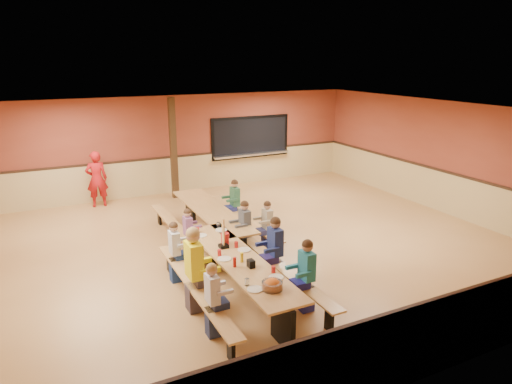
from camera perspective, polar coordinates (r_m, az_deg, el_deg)
name	(u,v)px	position (r m, az deg, el deg)	size (l,w,h in m)	color
ground	(242,248)	(10.26, -1.80, -6.98)	(12.00, 12.00, 0.00)	#A06F3C
room_envelope	(241,219)	(10.01, -1.84, -3.35)	(12.04, 10.04, 3.02)	brown
kitchen_pass_through	(251,139)	(15.23, -0.67, 6.66)	(2.78, 0.28, 1.38)	black
structural_post	(173,149)	(13.74, -10.29, 5.36)	(0.18, 0.18, 3.00)	#301F10
cafeteria_table_main	(239,270)	(8.05, -2.11, -9.74)	(1.91, 3.70, 0.74)	#BA8749
cafeteria_table_second	(211,218)	(10.56, -5.60, -3.29)	(1.91, 3.70, 0.74)	#BA8749
seated_child_white_left	(213,301)	(7.04, -5.45, -13.36)	(0.35, 0.29, 1.17)	silver
seated_adult_yellow	(194,270)	(7.67, -7.71, -9.67)	(0.48, 0.40, 1.44)	#F8EF14
seated_child_grey_left	(175,252)	(8.72, -10.11, -7.45)	(0.35, 0.29, 1.17)	silver
seated_child_teal_right	(306,276)	(7.68, 6.32, -10.40)	(0.39, 0.32, 1.25)	teal
seated_child_navy_right	(275,251)	(8.51, 2.41, -7.38)	(0.41, 0.33, 1.29)	navy
seated_child_char_right	(245,229)	(9.63, -1.41, -4.69)	(0.37, 0.30, 1.22)	#4A4D53
seated_child_purple_sec	(188,235)	(9.57, -8.47, -5.35)	(0.32, 0.26, 1.11)	#804D7B
seated_child_green_sec	(235,204)	(11.29, -2.65, -1.50)	(0.37, 0.30, 1.20)	#306646
seated_child_tan_sec	(267,227)	(9.83, 1.41, -4.44)	(0.34, 0.28, 1.15)	#B8AF91
standing_woman	(97,179)	(13.58, -19.29, 1.54)	(0.58, 0.38, 1.60)	#AF1416
punch_pitcher	(225,239)	(8.52, -3.88, -5.85)	(0.16, 0.16, 0.22)	red
chip_bowl	(272,285)	(6.96, 2.03, -11.50)	(0.32, 0.32, 0.15)	orange
napkin_dispenser	(251,264)	(7.64, -0.63, -8.93)	(0.10, 0.14, 0.13)	black
condiment_mustard	(242,257)	(7.81, -1.79, -8.17)	(0.06, 0.06, 0.17)	yellow
condiment_ketchup	(235,262)	(7.65, -2.69, -8.75)	(0.06, 0.06, 0.17)	#B2140F
table_paddle	(223,241)	(8.37, -4.09, -6.08)	(0.16, 0.16, 0.56)	black
place_settings	(239,256)	(7.94, -2.13, -8.00)	(0.65, 3.30, 0.11)	beige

